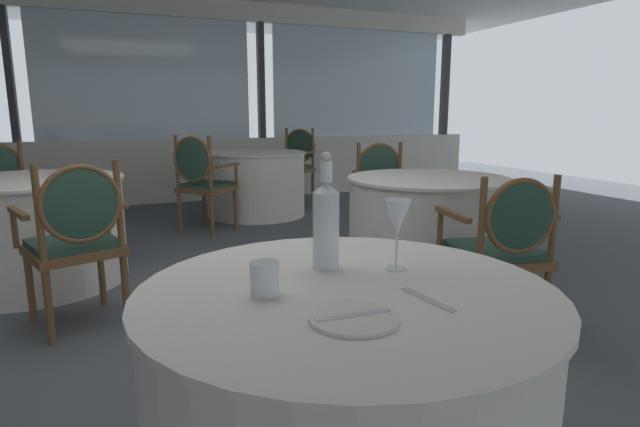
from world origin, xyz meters
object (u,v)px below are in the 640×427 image
object	(u,v)px
dining_chair_1_1	(0,190)
dining_chair_2_0	(503,242)
side_plate	(353,317)
dining_chair_0_1	(201,177)
dining_chair_2_1	(383,186)
dining_chair_1_0	(77,232)
water_tumbler	(265,278)
dining_chair_0_0	(296,159)
wine_glass	(398,219)
water_bottle	(326,222)

from	to	relation	value
dining_chair_1_1	dining_chair_2_0	size ratio (longest dim) A/B	1.07
side_plate	dining_chair_1_1	xyz separation A→B (m)	(-1.42, 4.06, -0.20)
dining_chair_0_1	side_plate	bearing A→B (deg)	-137.38
side_plate	dining_chair_2_0	bearing A→B (deg)	38.43
dining_chair_0_1	dining_chair_2_1	bearing A→B (deg)	-80.09
dining_chair_2_1	dining_chair_2_0	bearing A→B (deg)	0.00
dining_chair_1_0	dining_chair_2_1	distance (m)	2.65
dining_chair_1_0	dining_chair_2_1	bearing A→B (deg)	-87.32
side_plate	water_tumbler	bearing A→B (deg)	121.81
water_tumbler	side_plate	bearing A→B (deg)	-58.19
dining_chair_0_0	dining_chair_2_1	size ratio (longest dim) A/B	1.06
dining_chair_0_0	dining_chair_0_1	world-z (taller)	dining_chair_0_0
wine_glass	water_bottle	bearing A→B (deg)	154.90
dining_chair_1_1	dining_chair_0_0	bearing A→B (deg)	95.51
dining_chair_0_1	dining_chair_1_0	bearing A→B (deg)	-158.62
water_bottle	dining_chair_2_0	xyz separation A→B (m)	(1.31, 0.73, -0.36)
side_plate	dining_chair_1_0	world-z (taller)	dining_chair_1_0
dining_chair_0_1	dining_chair_1_1	bearing A→B (deg)	140.33
wine_glass	dining_chair_0_0	size ratio (longest dim) A/B	0.21
dining_chair_2_1	water_tumbler	bearing A→B (deg)	-23.50
side_plate	dining_chair_1_0	bearing A→B (deg)	108.84
dining_chair_2_0	dining_chair_1_0	bearing A→B (deg)	75.68
dining_chair_1_0	dining_chair_1_1	bearing A→B (deg)	0.00
side_plate	dining_chair_0_0	bearing A→B (deg)	72.40
water_bottle	dining_chair_1_0	bearing A→B (deg)	115.17
wine_glass	dining_chair_0_1	distance (m)	3.89
dining_chair_1_1	dining_chair_2_1	xyz separation A→B (m)	(3.17, -0.97, -0.00)
wine_glass	dining_chair_0_1	world-z (taller)	dining_chair_0_1
water_bottle	dining_chair_0_0	world-z (taller)	water_bottle
dining_chair_0_1	dining_chair_2_0	size ratio (longest dim) A/B	1.11
water_bottle	dining_chair_1_0	world-z (taller)	water_bottle
dining_chair_0_0	dining_chair_1_0	distance (m)	4.29
water_tumbler	dining_chair_1_1	world-z (taller)	dining_chair_1_1
side_plate	water_bottle	distance (m)	0.41
water_tumbler	dining_chair_1_0	bearing A→B (deg)	107.06
dining_chair_0_0	dining_chair_2_1	world-z (taller)	dining_chair_0_0
dining_chair_0_1	dining_chair_1_0	xyz separation A→B (m)	(-0.99, -2.11, -0.02)
dining_chair_0_0	dining_chair_1_1	size ratio (longest dim) A/B	1.04
water_bottle	dining_chair_2_1	world-z (taller)	water_bottle
wine_glass	water_tumbler	size ratio (longest dim) A/B	2.43
dining_chair_1_1	wine_glass	bearing A→B (deg)	4.39
water_tumbler	dining_chair_0_0	size ratio (longest dim) A/B	0.08
wine_glass	water_tumbler	world-z (taller)	wine_glass
dining_chair_1_0	dining_chair_1_1	size ratio (longest dim) A/B	0.99
water_bottle	water_tumbler	size ratio (longest dim) A/B	4.03
wine_glass	dining_chair_2_0	bearing A→B (deg)	36.08
side_plate	dining_chair_0_1	distance (m)	4.18
dining_chair_0_0	dining_chair_1_0	world-z (taller)	dining_chair_0_0
water_tumbler	water_bottle	bearing A→B (deg)	33.79
water_bottle	water_tumbler	xyz separation A→B (m)	(-0.23, -0.15, -0.09)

